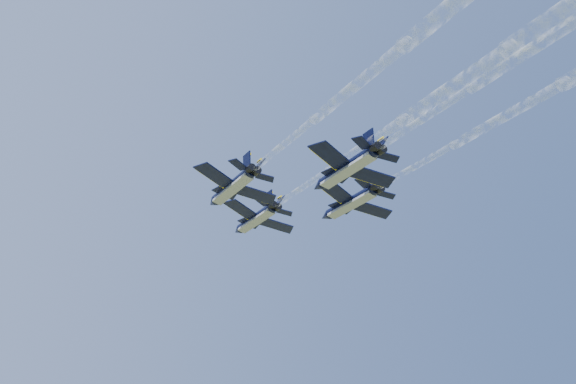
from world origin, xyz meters
TOP-DOWN VIEW (x-y plane):
  - jet_lead at (2.83, 16.37)m, footprint 12.39×16.72m
  - jet_left at (-8.70, 4.65)m, footprint 12.39×16.72m
  - jet_right at (9.97, 0.49)m, footprint 12.39×16.72m
  - jet_slot at (-0.17, -10.54)m, footprint 12.39×16.72m
  - smoke_trail_lead at (-4.00, -33.59)m, footprint 10.80×65.99m

SIDE VIEW (x-z plane):
  - jet_lead at x=2.83m, z-range 91.56..96.33m
  - jet_left at x=-8.70m, z-range 91.56..96.33m
  - jet_right at x=9.97m, z-range 91.56..96.33m
  - jet_slot at x=-0.17m, z-range 91.56..96.33m
  - smoke_trail_lead at x=-4.00m, z-range 92.70..95.26m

